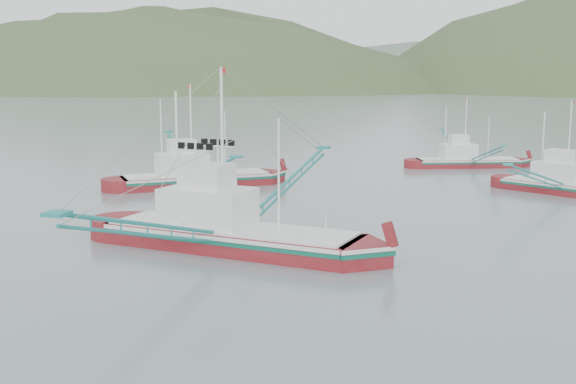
% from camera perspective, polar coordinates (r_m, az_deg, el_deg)
% --- Properties ---
extents(ground, '(1200.00, 1200.00, 0.00)m').
position_cam_1_polar(ground, '(41.45, -2.17, -5.70)').
color(ground, slate).
rests_on(ground, ground).
extents(main_boat, '(16.89, 29.41, 12.01)m').
position_cam_1_polar(main_boat, '(44.56, -4.77, -1.91)').
color(main_boat, maroon).
rests_on(main_boat, ground).
extents(bg_boat_left, '(19.19, 22.83, 10.40)m').
position_cam_1_polar(bg_boat_left, '(69.20, -7.31, 2.27)').
color(bg_boat_left, maroon).
rests_on(bg_boat_left, ground).
extents(bg_boat_far, '(12.04, 20.45, 8.56)m').
position_cam_1_polar(bg_boat_far, '(85.15, 13.97, 3.05)').
color(bg_boat_far, maroon).
rests_on(bg_boat_far, ground).
extents(bg_boat_right, '(15.12, 20.39, 9.01)m').
position_cam_1_polar(bg_boat_right, '(68.90, 21.45, 1.38)').
color(bg_boat_right, maroon).
rests_on(bg_boat_right, ground).
extents(headland_left, '(448.00, 308.00, 210.00)m').
position_cam_1_polar(headland_left, '(442.15, -10.77, 7.97)').
color(headland_left, '#3A4E28').
rests_on(headland_left, ground).
extents(ridge_distant, '(960.00, 400.00, 240.00)m').
position_cam_1_polar(ridge_distant, '(598.56, 16.96, 8.10)').
color(ridge_distant, slate).
rests_on(ridge_distant, ground).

